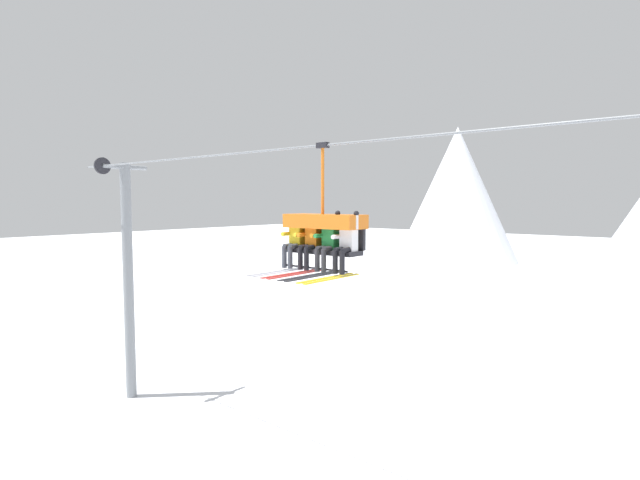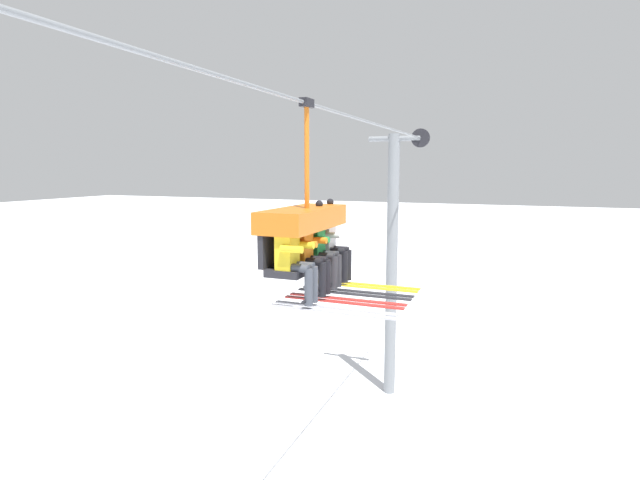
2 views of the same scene
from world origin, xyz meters
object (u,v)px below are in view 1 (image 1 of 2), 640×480
object	(u,v)px
skier_orange	(310,241)
skier_white	(345,243)
skier_yellow	(294,240)
skier_green	(327,241)
chairlift_chair	(325,227)
lift_tower_near	(128,275)

from	to	relation	value
skier_orange	skier_white	size ratio (longest dim) A/B	1.00
skier_yellow	skier_orange	size ratio (longest dim) A/B	1.00
skier_yellow	skier_green	world-z (taller)	skier_green
chairlift_chair	skier_white	xyz separation A→B (m)	(0.72, -0.21, -0.28)
lift_tower_near	skier_orange	world-z (taller)	lift_tower_near
skier_yellow	skier_green	distance (m)	0.96
chairlift_chair	skier_green	size ratio (longest dim) A/B	1.57
skier_yellow	skier_green	bearing A→B (deg)	0.41
lift_tower_near	skier_orange	distance (m)	9.55
chairlift_chair	skier_green	bearing A→B (deg)	-41.54
skier_white	skier_green	bearing A→B (deg)	180.00
skier_green	lift_tower_near	bearing A→B (deg)	174.63
skier_yellow	chairlift_chair	bearing A→B (deg)	17.17
lift_tower_near	chairlift_chair	xyz separation A→B (m)	(9.58, -0.71, 2.05)
chairlift_chair	skier_green	world-z (taller)	chairlift_chair
lift_tower_near	skier_orange	bearing A→B (deg)	-5.69
lift_tower_near	skier_yellow	bearing A→B (deg)	-5.99
chairlift_chair	skier_orange	bearing A→B (deg)	-137.17
lift_tower_near	skier_green	distance (m)	10.02
chairlift_chair	skier_yellow	size ratio (longest dim) A/B	1.57
skier_orange	skier_green	xyz separation A→B (m)	(0.48, 0.01, 0.02)
chairlift_chair	skier_green	xyz separation A→B (m)	(0.24, -0.21, -0.28)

